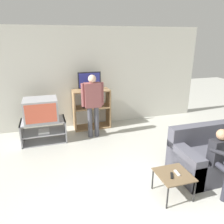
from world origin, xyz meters
TOP-DOWN VIEW (x-y plane):
  - wall_back at (0.00, 3.83)m, footprint 6.40×0.06m
  - tv_stand at (-1.26, 3.06)m, footprint 0.99×0.57m
  - television_main at (-1.27, 3.08)m, footprint 0.74×0.59m
  - media_shelf at (-0.01, 3.54)m, footprint 0.96×0.44m
  - television_flat at (-0.04, 3.56)m, footprint 0.59×0.20m
  - snack_table at (0.60, 0.52)m, footprint 0.50×0.50m
  - remote_control_black at (0.54, 0.48)m, footprint 0.10×0.14m
  - remote_control_white at (0.65, 0.52)m, footprint 0.05×0.15m
  - couch at (1.62, 0.88)m, footprint 1.43×0.83m
  - person_standing_adult at (-0.10, 2.96)m, footprint 0.53×0.20m
  - person_seated_child at (1.35, 0.41)m, footprint 0.33×0.43m

SIDE VIEW (x-z plane):
  - tv_stand at x=-1.26m, z-range 0.00..0.52m
  - couch at x=1.62m, z-range -0.12..0.70m
  - snack_table at x=0.60m, z-range 0.15..0.53m
  - remote_control_black at x=0.54m, z-range 0.38..0.40m
  - remote_control_white at x=0.65m, z-range 0.38..0.40m
  - media_shelf at x=-0.01m, z-range 0.01..1.05m
  - person_seated_child at x=1.35m, z-range 0.10..1.13m
  - television_main at x=-1.27m, z-range 0.52..1.03m
  - person_standing_adult at x=-0.10m, z-range 0.16..1.68m
  - television_flat at x=-0.04m, z-range 1.03..1.49m
  - wall_back at x=0.00m, z-range 0.00..2.60m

